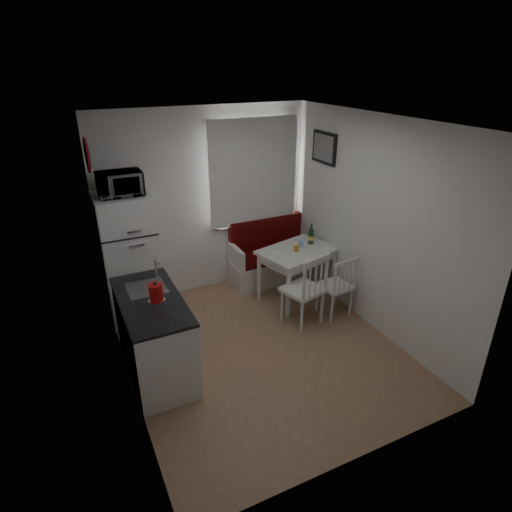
# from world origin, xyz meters

# --- Properties ---
(floor) EXTENTS (3.00, 3.50, 0.02)m
(floor) POSITION_xyz_m (0.00, 0.00, 0.00)
(floor) COLOR #976D50
(floor) RESTS_ON ground
(ceiling) EXTENTS (3.00, 3.50, 0.02)m
(ceiling) POSITION_xyz_m (0.00, 0.00, 2.60)
(ceiling) COLOR white
(ceiling) RESTS_ON wall_back
(wall_back) EXTENTS (3.00, 0.02, 2.60)m
(wall_back) POSITION_xyz_m (0.00, 1.75, 1.30)
(wall_back) COLOR white
(wall_back) RESTS_ON floor
(wall_front) EXTENTS (3.00, 0.02, 2.60)m
(wall_front) POSITION_xyz_m (0.00, -1.75, 1.30)
(wall_front) COLOR white
(wall_front) RESTS_ON floor
(wall_left) EXTENTS (0.02, 3.50, 2.60)m
(wall_left) POSITION_xyz_m (-1.50, 0.00, 1.30)
(wall_left) COLOR white
(wall_left) RESTS_ON floor
(wall_right) EXTENTS (0.02, 3.50, 2.60)m
(wall_right) POSITION_xyz_m (1.50, 0.00, 1.30)
(wall_right) COLOR white
(wall_right) RESTS_ON floor
(window) EXTENTS (1.22, 0.06, 1.47)m
(window) POSITION_xyz_m (0.70, 1.72, 1.62)
(window) COLOR white
(window) RESTS_ON wall_back
(curtain) EXTENTS (1.35, 0.02, 1.50)m
(curtain) POSITION_xyz_m (0.70, 1.65, 1.68)
(curtain) COLOR white
(curtain) RESTS_ON wall_back
(kitchen_counter) EXTENTS (0.62, 1.32, 1.16)m
(kitchen_counter) POSITION_xyz_m (-1.20, 0.16, 0.46)
(kitchen_counter) COLOR white
(kitchen_counter) RESTS_ON floor
(wall_sign) EXTENTS (0.03, 0.40, 0.40)m
(wall_sign) POSITION_xyz_m (-1.47, 1.45, 2.15)
(wall_sign) COLOR navy
(wall_sign) RESTS_ON wall_left
(picture_frame) EXTENTS (0.04, 0.52, 0.42)m
(picture_frame) POSITION_xyz_m (1.48, 1.10, 2.05)
(picture_frame) COLOR black
(picture_frame) RESTS_ON wall_right
(bench) EXTENTS (1.35, 0.52, 0.96)m
(bench) POSITION_xyz_m (0.96, 1.51, 0.32)
(bench) COLOR white
(bench) RESTS_ON floor
(dining_table) EXTENTS (1.15, 0.93, 0.75)m
(dining_table) POSITION_xyz_m (0.98, 0.85, 0.67)
(dining_table) COLOR white
(dining_table) RESTS_ON floor
(chair_left) EXTENTS (0.56, 0.55, 0.53)m
(chair_left) POSITION_xyz_m (0.73, 0.18, 0.61)
(chair_left) COLOR white
(chair_left) RESTS_ON floor
(chair_right) EXTENTS (0.43, 0.41, 0.45)m
(chair_right) POSITION_xyz_m (1.23, 0.19, 0.52)
(chair_right) COLOR white
(chair_right) RESTS_ON floor
(fridge) EXTENTS (0.67, 0.67, 1.67)m
(fridge) POSITION_xyz_m (-1.18, 1.40, 0.84)
(fridge) COLOR white
(fridge) RESTS_ON floor
(microwave) EXTENTS (0.51, 0.34, 0.28)m
(microwave) POSITION_xyz_m (-1.18, 1.35, 1.81)
(microwave) COLOR white
(microwave) RESTS_ON fridge
(kettle) EXTENTS (0.17, 0.17, 0.22)m
(kettle) POSITION_xyz_m (-1.15, 0.06, 1.01)
(kettle) COLOR #B9110E
(kettle) RESTS_ON kitchen_counter
(wine_bottle) EXTENTS (0.08, 0.08, 0.30)m
(wine_bottle) POSITION_xyz_m (1.25, 0.95, 0.91)
(wine_bottle) COLOR #144122
(wine_bottle) RESTS_ON dining_table
(drinking_glass_orange) EXTENTS (0.06, 0.06, 0.10)m
(drinking_glass_orange) POSITION_xyz_m (0.93, 0.80, 0.81)
(drinking_glass_orange) COLOR orange
(drinking_glass_orange) RESTS_ON dining_table
(drinking_glass_blue) EXTENTS (0.06, 0.06, 0.10)m
(drinking_glass_blue) POSITION_xyz_m (1.06, 0.90, 0.80)
(drinking_glass_blue) COLOR #89B9E9
(drinking_glass_blue) RESTS_ON dining_table
(plate) EXTENTS (0.25, 0.25, 0.02)m
(plate) POSITION_xyz_m (0.68, 0.87, 0.76)
(plate) COLOR white
(plate) RESTS_ON dining_table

